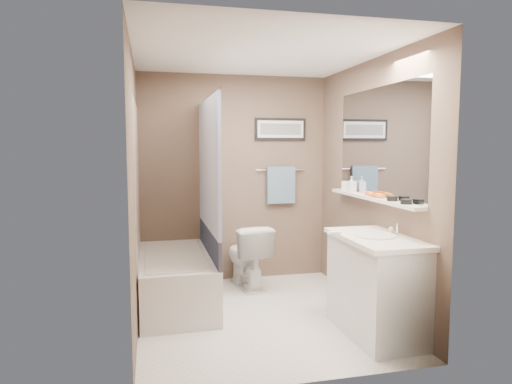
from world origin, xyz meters
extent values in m
plane|color=silver|center=(0.00, 0.00, 0.00)|extent=(2.50, 2.50, 0.00)
cube|color=white|center=(0.00, 0.00, 2.38)|extent=(2.20, 2.50, 0.04)
cube|color=brown|center=(0.00, 1.23, 1.20)|extent=(2.20, 0.04, 2.40)
cube|color=brown|center=(0.00, -1.23, 1.20)|extent=(2.20, 0.04, 2.40)
cube|color=brown|center=(-1.08, 0.00, 1.20)|extent=(0.04, 2.50, 2.40)
cube|color=brown|center=(1.08, 0.00, 1.20)|extent=(0.04, 2.50, 2.40)
cube|color=beige|center=(-1.09, 0.50, 1.00)|extent=(0.02, 1.55, 2.00)
cylinder|color=silver|center=(-0.40, 0.50, 2.05)|extent=(0.02, 1.55, 0.02)
cube|color=white|center=(-0.40, 0.50, 1.40)|extent=(0.03, 1.45, 1.28)
cube|color=#252F46|center=(-0.40, 0.50, 0.58)|extent=(0.03, 1.45, 0.36)
cube|color=silver|center=(1.09, -0.15, 1.62)|extent=(0.02, 1.60, 1.00)
cube|color=silver|center=(1.04, -0.15, 1.10)|extent=(0.12, 1.60, 0.03)
cylinder|color=silver|center=(0.55, 1.22, 1.30)|extent=(0.60, 0.02, 0.02)
cube|color=#7EA3B8|center=(0.55, 1.20, 1.12)|extent=(0.34, 0.05, 0.44)
cube|color=black|center=(0.55, 1.23, 1.78)|extent=(0.62, 0.02, 0.26)
cube|color=white|center=(0.55, 1.22, 1.78)|extent=(0.56, 0.00, 0.20)
cube|color=#595959|center=(0.55, 1.22, 1.78)|extent=(0.50, 0.00, 0.13)
cube|color=silver|center=(0.55, -1.24, 1.00)|extent=(0.80, 0.02, 2.00)
cylinder|color=silver|center=(0.22, -1.19, 1.00)|extent=(0.10, 0.02, 0.02)
cube|color=silver|center=(-0.75, 0.50, 0.25)|extent=(0.74, 1.52, 0.50)
cube|color=beige|center=(-0.75, 0.50, 0.50)|extent=(0.56, 1.36, 0.02)
imported|color=white|center=(0.07, 0.90, 0.36)|extent=(0.50, 0.75, 0.72)
cube|color=silver|center=(0.85, -0.63, 0.40)|extent=(0.52, 0.91, 0.80)
cube|color=white|center=(0.84, -0.63, 0.82)|extent=(0.54, 0.96, 0.04)
cylinder|color=silver|center=(0.83, -0.63, 0.85)|extent=(0.34, 0.34, 0.01)
cylinder|color=silver|center=(1.03, -0.63, 0.89)|extent=(0.02, 0.02, 0.10)
sphere|color=silver|center=(1.03, -0.53, 0.87)|extent=(0.05, 0.05, 0.05)
cylinder|color=black|center=(1.04, -0.74, 1.14)|extent=(0.09, 0.09, 0.04)
cylinder|color=black|center=(1.04, -0.52, 1.14)|extent=(0.09, 0.09, 0.04)
cylinder|color=orange|center=(1.04, -0.24, 1.14)|extent=(0.07, 0.22, 0.04)
cylinder|color=#CD431D|center=(1.04, -0.14, 1.14)|extent=(0.06, 0.22, 0.04)
cube|color=#FF9BBC|center=(1.04, 0.06, 1.12)|extent=(0.04, 0.16, 0.01)
cylinder|color=silver|center=(1.04, 0.44, 1.17)|extent=(0.08, 0.08, 0.10)
imported|color=#999999|center=(1.04, 0.29, 1.19)|extent=(0.08, 0.08, 0.16)
camera|label=1|loc=(-0.97, -4.01, 1.58)|focal=32.00mm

